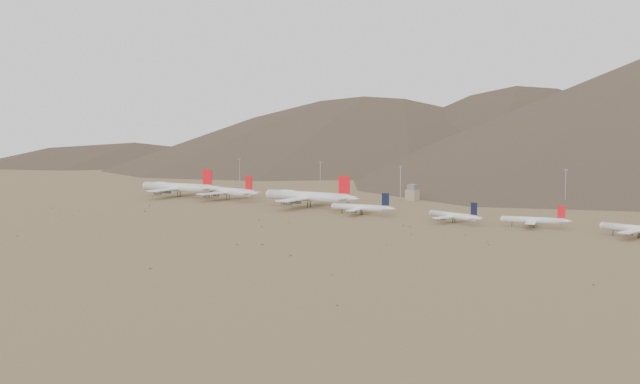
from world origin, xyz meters
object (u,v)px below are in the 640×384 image
Objects in this scene: narrowbody_a at (362,208)px; control_tower at (412,193)px; widebody_west at (178,187)px; widebody_centre at (227,191)px; widebody_east at (308,196)px; narrowbody_b at (454,216)px.

control_tower is (-18.73, 94.58, 0.71)m from narrowbody_a.
widebody_west is 1.76× the size of narrowbody_a.
widebody_east reaches higher than widebody_centre.
widebody_west is at bearing -150.95° from control_tower.
narrowbody_b is 124.23m from control_tower.
narrowbody_b is at bearing -11.36° from narrowbody_a.
widebody_centre is (46.50, 7.47, -1.12)m from widebody_west.
widebody_east is 115.09m from narrowbody_b.
narrowbody_b is (62.75, 0.81, -0.42)m from narrowbody_a.
widebody_west is 240.08m from narrowbody_b.
control_tower is at bearing 145.27° from narrowbody_b.
narrowbody_a is 62.76m from narrowbody_b.
narrowbody_b is at bearing -49.01° from control_tower.
control_tower is (-81.49, 93.77, 1.13)m from narrowbody_b.
widebody_west is 1.94× the size of narrowbody_b.
widebody_centre is 5.34× the size of control_tower.
narrowbody_a is at bearing -78.80° from control_tower.
widebody_west reaches higher than widebody_centre.
narrowbody_b is (193.49, -13.19, -2.38)m from widebody_centre.
widebody_west reaches higher than narrowbody_b.
widebody_west is 177.38m from narrowbody_a.
narrowbody_a is at bearing -11.74° from widebody_west.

